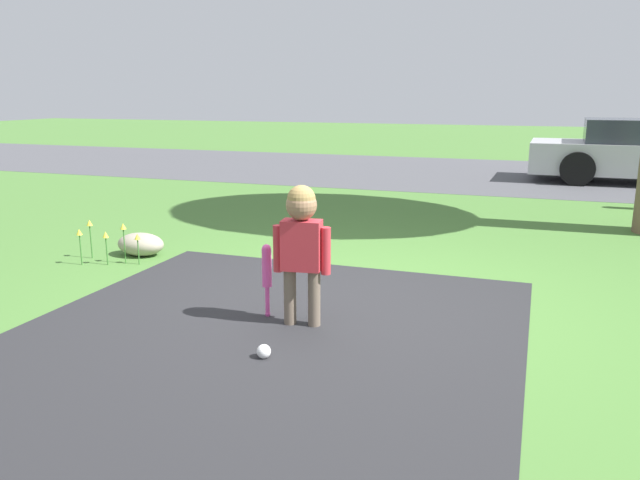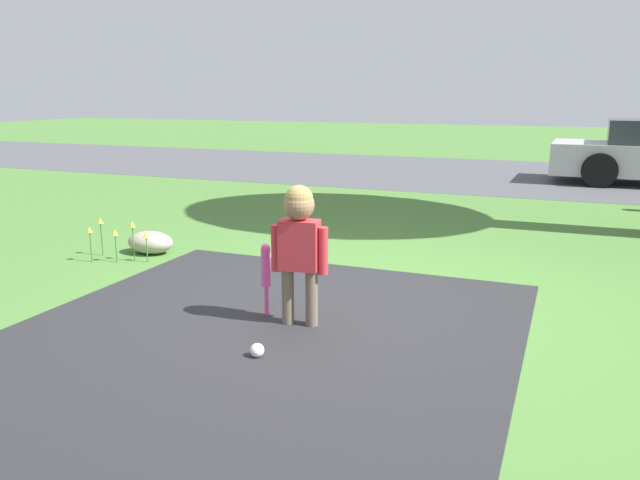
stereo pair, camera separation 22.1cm
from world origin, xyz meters
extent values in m
plane|color=#477533|center=(0.00, 0.00, 0.00)|extent=(60.00, 60.00, 0.00)
cube|color=#262628|center=(-0.37, -2.50, 0.00)|extent=(3.57, 7.00, 0.01)
cube|color=#4C4C51|center=(0.00, 8.93, 0.00)|extent=(40.00, 6.00, 0.01)
cylinder|color=#6B5B4C|center=(-0.28, -0.66, 0.21)|extent=(0.09, 0.09, 0.43)
cylinder|color=#6B5B4C|center=(-0.10, -0.64, 0.21)|extent=(0.09, 0.09, 0.43)
cube|color=#BF2D38|center=(-0.19, -0.65, 0.61)|extent=(0.30, 0.20, 0.37)
cylinder|color=#BF2D38|center=(-0.36, -0.67, 0.58)|extent=(0.07, 0.07, 0.35)
cylinder|color=#BF2D38|center=(-0.01, -0.62, 0.58)|extent=(0.07, 0.07, 0.35)
sphere|color=#997051|center=(-0.19, -0.65, 0.91)|extent=(0.22, 0.22, 0.22)
sphere|color=#997A47|center=(-0.19, -0.65, 0.95)|extent=(0.21, 0.21, 0.21)
sphere|color=#E54CA5|center=(-0.50, -0.57, 0.02)|extent=(0.04, 0.04, 0.04)
cylinder|color=#E54CA5|center=(-0.50, -0.57, 0.12)|extent=(0.03, 0.03, 0.24)
cylinder|color=#E54CA5|center=(-0.50, -0.57, 0.39)|extent=(0.07, 0.07, 0.30)
sphere|color=#E54CA5|center=(-0.50, -0.57, 0.54)|extent=(0.07, 0.07, 0.07)
sphere|color=white|center=(-0.21, -1.29, 0.05)|extent=(0.09, 0.09, 0.09)
cylinder|color=black|center=(2.10, 9.33, 0.31)|extent=(0.63, 0.20, 0.63)
cylinder|color=black|center=(2.07, 7.71, 0.31)|extent=(0.63, 0.20, 0.63)
cylinder|color=#38702D|center=(-2.63, 0.26, 0.14)|extent=(0.01, 0.01, 0.28)
cone|color=yellow|center=(-2.63, 0.26, 0.31)|extent=(0.06, 0.06, 0.06)
cylinder|color=#38702D|center=(-2.88, 0.17, 0.15)|extent=(0.01, 0.01, 0.31)
cone|color=yellow|center=(-2.88, 0.17, 0.34)|extent=(0.06, 0.06, 0.06)
cylinder|color=#38702D|center=(-2.95, 0.42, 0.17)|extent=(0.01, 0.01, 0.35)
cone|color=yellow|center=(-2.95, 0.42, 0.38)|extent=(0.06, 0.06, 0.06)
cylinder|color=#38702D|center=(-2.34, 0.38, 0.13)|extent=(0.01, 0.01, 0.26)
cone|color=yellow|center=(-2.34, 0.38, 0.29)|extent=(0.06, 0.06, 0.06)
cylinder|color=#38702D|center=(-2.49, 0.36, 0.18)|extent=(0.01, 0.01, 0.36)
cone|color=yellow|center=(-2.49, 0.36, 0.39)|extent=(0.06, 0.06, 0.06)
ellipsoid|color=#9E937F|center=(-2.54, 0.69, 0.12)|extent=(0.52, 0.36, 0.24)
camera|label=1|loc=(1.39, -4.73, 1.69)|focal=35.00mm
camera|label=2|loc=(1.60, -4.65, 1.69)|focal=35.00mm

